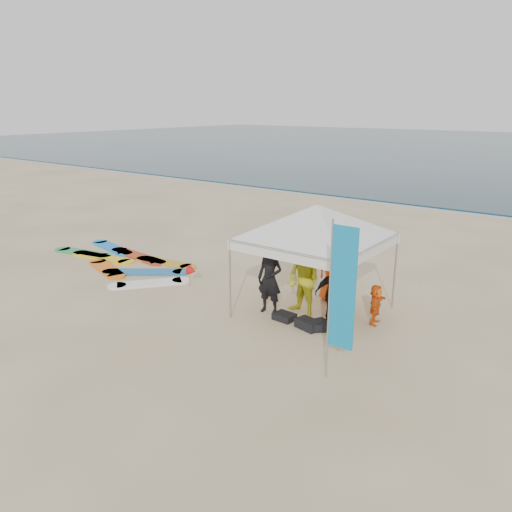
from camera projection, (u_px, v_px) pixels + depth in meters
The scene contains 13 objects.
ground at pixel (176, 326), 11.95m from camera, with size 120.00×120.00×0.00m, color beige.
shoreline_foam at pixel (428, 207), 25.90m from camera, with size 160.00×1.20×0.01m, color silver.
person_black_a at pixel (270, 279), 12.47m from camera, with size 0.66×0.43×1.81m, color black.
person_yellow at pixel (304, 280), 12.35m from camera, with size 0.89×0.69×1.83m, color gold.
person_orange_a at pixel (342, 280), 12.50m from camera, with size 1.12×0.64×1.74m, color red.
person_black_b at pixel (335, 294), 11.74m from camera, with size 0.93×0.39×1.58m, color black.
person_orange_b at pixel (332, 271), 13.27m from camera, with size 0.81×0.53×1.67m, color #FC5216.
person_seated at pixel (376, 304), 11.92m from camera, with size 0.92×0.29×1.00m, color orange.
canopy_tent at pixel (317, 205), 11.91m from camera, with size 4.23×4.23×3.19m.
feather_flag at pixel (341, 291), 9.02m from camera, with size 0.53×0.04×3.14m.
marker_pennant at pixel (192, 271), 14.34m from camera, with size 0.28×0.28×0.64m.
gear_pile at pixel (306, 323), 11.88m from camera, with size 1.52×0.68×0.22m.
surfboard_spread at pixel (125, 262), 16.73m from camera, with size 6.12×3.15×0.07m.
Camera 1 is at (8.10, -7.62, 5.06)m, focal length 35.00 mm.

